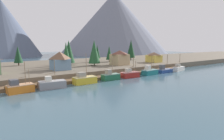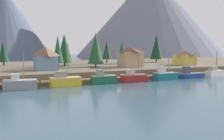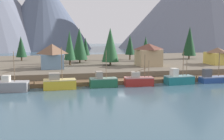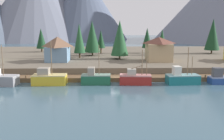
{
  "view_description": "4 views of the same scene",
  "coord_description": "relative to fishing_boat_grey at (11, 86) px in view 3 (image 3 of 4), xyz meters",
  "views": [
    {
      "loc": [
        -41.32,
        -53.8,
        12.46
      ],
      "look_at": [
        -0.7,
        2.99,
        2.59
      ],
      "focal_mm": 30.63,
      "sensor_mm": 36.0,
      "label": 1
    },
    {
      "loc": [
        -30.7,
        -63.66,
        9.76
      ],
      "look_at": [
        -0.45,
        2.22,
        3.0
      ],
      "focal_mm": 43.01,
      "sensor_mm": 36.0,
      "label": 2
    },
    {
      "loc": [
        -16.52,
        -66.24,
        12.94
      ],
      "look_at": [
        -1.62,
        2.18,
        3.39
      ],
      "focal_mm": 46.4,
      "sensor_mm": 36.0,
      "label": 3
    },
    {
      "loc": [
        -2.19,
        -55.64,
        13.07
      ],
      "look_at": [
        -0.97,
        1.19,
        2.57
      ],
      "focal_mm": 41.15,
      "sensor_mm": 36.0,
      "label": 4
    }
  ],
  "objects": [
    {
      "name": "dock",
      "position": [
        24.76,
        4.12,
        -0.71
      ],
      "size": [
        80.0,
        4.0,
        1.6
      ],
      "color": "brown",
      "rests_on": "ground_plane"
    },
    {
      "name": "mountain_east_peak",
      "position": [
        4.95,
        151.79,
        25.16
      ],
      "size": [
        68.09,
        68.09,
        52.73
      ],
      "primitive_type": "cone",
      "color": "#4C566B",
      "rests_on": "ground_plane"
    },
    {
      "name": "conifer_far_left",
      "position": [
        20.63,
        35.94,
        6.29
      ],
      "size": [
        2.94,
        2.94,
        8.15
      ],
      "color": "#4C3823",
      "rests_on": "shoreline_bank"
    },
    {
      "name": "conifer_mid_right",
      "position": [
        40.94,
        31.24,
        6.15
      ],
      "size": [
        3.4,
        3.4,
        8.51
      ],
      "color": "#4C3823",
      "rests_on": "shoreline_bank"
    },
    {
      "name": "conifer_mid_left",
      "position": [
        59.18,
        34.79,
        7.92
      ],
      "size": [
        5.07,
        5.07,
        12.0
      ],
      "color": "#4C3823",
      "rests_on": "shoreline_bank"
    },
    {
      "name": "fishing_boat_green",
      "position": [
        20.16,
        0.6,
        0.07
      ],
      "size": [
        6.28,
        2.79,
        8.49
      ],
      "rotation": [
        0.0,
        0.0,
        -0.01
      ],
      "color": "#1E5B3D",
      "rests_on": "ground_plane"
    },
    {
      "name": "fishing_boat_blue",
      "position": [
        48.22,
        0.55,
        -0.14
      ],
      "size": [
        7.16,
        2.88,
        7.7
      ],
      "rotation": [
        0.0,
        0.0,
        0.02
      ],
      "color": "navy",
      "rests_on": "ground_plane"
    },
    {
      "name": "conifer_near_left",
      "position": [
        -1.27,
        41.09,
        6.22
      ],
      "size": [
        3.75,
        3.75,
        8.58
      ],
      "color": "#4C3823",
      "rests_on": "shoreline_bank"
    },
    {
      "name": "fishing_boat_red",
      "position": [
        28.69,
        0.35,
        -0.01
      ],
      "size": [
        6.91,
        3.3,
        7.44
      ],
      "rotation": [
        0.0,
        0.0,
        -0.08
      ],
      "color": "maroon",
      "rests_on": "ground_plane"
    },
    {
      "name": "ground_plane",
      "position": [
        24.76,
        22.13,
        -1.71
      ],
      "size": [
        400.0,
        400.0,
        1.0
      ],
      "primitive_type": "cube",
      "color": "#3D5B6B"
    },
    {
      "name": "house_blue",
      "position": [
        9.04,
        17.63,
        4.78
      ],
      "size": [
        6.35,
        7.08,
        6.82
      ],
      "color": "#6689A8",
      "rests_on": "shoreline_bank"
    },
    {
      "name": "conifer_near_right",
      "position": [
        14.38,
        24.56,
        7.25
      ],
      "size": [
        3.5,
        3.5,
        10.4
      ],
      "color": "#4C3823",
      "rests_on": "shoreline_bank"
    },
    {
      "name": "fishing_boat_grey",
      "position": [
        0.0,
        0.0,
        0.0
      ],
      "size": [
        7.44,
        3.95,
        8.6
      ],
      "rotation": [
        0.0,
        0.0,
        -0.13
      ],
      "color": "gray",
      "rests_on": "ground_plane"
    },
    {
      "name": "conifer_centre",
      "position": [
        17.95,
        30.17,
        7.49
      ],
      "size": [
        5.16,
        5.16,
        11.29
      ],
      "color": "#4C3823",
      "rests_on": "shoreline_bank"
    },
    {
      "name": "house_yellow",
      "position": [
        59.55,
        16.95,
        3.95
      ],
      "size": [
        5.87,
        7.33,
        5.22
      ],
      "color": "gold",
      "rests_on": "shoreline_bank"
    },
    {
      "name": "fishing_boat_yellow",
      "position": [
        10.19,
        0.38,
        0.13
      ],
      "size": [
        7.11,
        3.19,
        9.37
      ],
      "rotation": [
        0.0,
        0.0,
        0.0
      ],
      "color": "gold",
      "rests_on": "ground_plane"
    },
    {
      "name": "shoreline_bank",
      "position": [
        24.76,
        34.13,
        0.04
      ],
      "size": [
        400.0,
        56.0,
        2.5
      ],
      "primitive_type": "cube",
      "color": "#665B4C",
      "rests_on": "ground_plane"
    },
    {
      "name": "conifer_back_left",
      "position": [
        26.45,
        22.04,
        7.46
      ],
      "size": [
        5.21,
        5.21,
        11.31
      ],
      "color": "#4C3823",
      "rests_on": "shoreline_bank"
    },
    {
      "name": "conifer_back_right",
      "position": [
        36.83,
        36.62,
        6.6
      ],
      "size": [
        3.47,
        3.47,
        8.82
      ],
      "color": "#4C3823",
      "rests_on": "shoreline_bank"
    },
    {
      "name": "fishing_boat_teal",
      "position": [
        38.86,
        0.24,
        0.05
      ],
      "size": [
        7.14,
        3.46,
        7.98
      ],
      "rotation": [
        0.0,
        0.0,
        0.07
      ],
      "color": "#196B70",
      "rests_on": "ground_plane"
    },
    {
      "name": "house_tan",
      "position": [
        37.12,
        17.42,
        4.69
      ],
      "size": [
        6.95,
        7.2,
        6.67
      ],
      "color": "tan",
      "rests_on": "shoreline_bank"
    }
  ]
}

